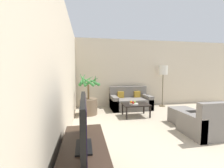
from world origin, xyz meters
TOP-DOWN VIEW (x-y plane):
  - wall_back at (0.00, 6.22)m, footprint 7.80×0.06m
  - wall_left at (-3.13, 3.10)m, footprint 0.06×7.79m
  - television at (-2.78, 1.95)m, footprint 0.18×1.02m
  - potted_palm at (-2.64, 5.23)m, footprint 0.73×0.80m
  - sofa_loveseat at (-1.05, 5.70)m, footprint 1.49×0.86m
  - floor_lamp at (0.35, 5.82)m, footprint 0.34×0.34m
  - coffee_table at (-1.17, 4.75)m, footprint 0.84×0.58m
  - fruit_bowl at (-1.26, 4.67)m, footprint 0.27×0.27m
  - apple_red at (-1.31, 4.60)m, footprint 0.07×0.07m
  - apple_green at (-1.24, 4.67)m, footprint 0.08×0.08m
  - orange_fruit at (-1.34, 4.70)m, footprint 0.08×0.08m
  - armchair at (-0.18, 3.09)m, footprint 0.77×0.81m
  - ottoman at (-0.12, 3.93)m, footprint 0.58×0.50m

SIDE VIEW (x-z plane):
  - ottoman at x=-0.12m, z-range 0.00..0.42m
  - armchair at x=-0.18m, z-range -0.15..0.67m
  - sofa_loveseat at x=-1.05m, z-range -0.14..0.68m
  - coffee_table at x=-1.17m, z-range 0.14..0.54m
  - fruit_bowl at x=-1.26m, z-range 0.40..0.44m
  - potted_palm at x=-2.64m, z-range -0.28..1.12m
  - apple_red at x=-1.31m, z-range 0.44..0.51m
  - orange_fruit at x=-1.34m, z-range 0.44..0.51m
  - apple_green at x=-1.24m, z-range 0.44..0.52m
  - television at x=-2.78m, z-range 0.58..1.15m
  - wall_back at x=0.00m, z-range 0.00..2.70m
  - wall_left at x=-3.13m, z-range 0.00..2.70m
  - floor_lamp at x=0.35m, z-range 0.58..2.23m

